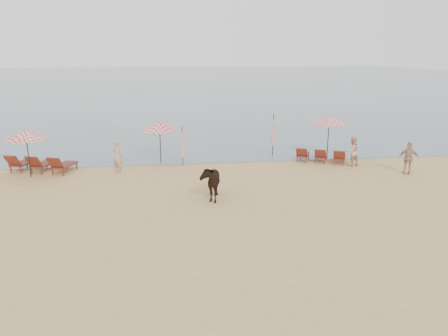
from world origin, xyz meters
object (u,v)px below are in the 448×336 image
object	(u,v)px
umbrella_closed_right	(273,130)
lounger_cluster_left	(41,163)
umbrella_open_left_a	(26,135)
beachgoer_left	(118,156)
cow	(210,181)
umbrella_open_right	(329,120)
umbrella_open_left_b	(160,126)
beachgoer_right_b	(409,158)
lounger_cluster_right	(321,155)
beachgoer_right_a	(352,151)
umbrella_closed_left	(182,142)

from	to	relation	value
umbrella_closed_right	lounger_cluster_left	bearing A→B (deg)	-169.86
lounger_cluster_left	umbrella_open_left_a	world-z (taller)	umbrella_open_left_a
beachgoer_left	umbrella_open_left_a	bearing A→B (deg)	38.59
umbrella_closed_right	cow	size ratio (longest dim) A/B	1.35
umbrella_open_left_a	umbrella_open_right	distance (m)	15.95
cow	beachgoer_left	distance (m)	6.29
lounger_cluster_left	umbrella_closed_right	bearing A→B (deg)	28.22
umbrella_open_left_a	umbrella_closed_right	world-z (taller)	umbrella_closed_right
lounger_cluster_left	beachgoer_left	xyz separation A→B (m)	(3.93, -0.55, 0.39)
umbrella_open_left_b	beachgoer_right_b	xyz separation A→B (m)	(12.38, -3.93, -1.25)
lounger_cluster_right	beachgoer_right_a	bearing A→B (deg)	-9.97
umbrella_open_left_b	beachgoer_right_a	world-z (taller)	umbrella_open_left_b
lounger_cluster_right	cow	distance (m)	8.63
umbrella_open_left_a	umbrella_closed_right	bearing A→B (deg)	24.54
lounger_cluster_right	umbrella_closed_left	world-z (taller)	umbrella_closed_left
beachgoer_right_a	beachgoer_right_b	world-z (taller)	beachgoer_right_b
umbrella_open_left_a	umbrella_closed_left	world-z (taller)	umbrella_open_left_a
lounger_cluster_right	umbrella_open_left_b	size ratio (longest dim) A/B	1.26
lounger_cluster_left	umbrella_open_left_b	size ratio (longest dim) A/B	1.44
cow	beachgoer_right_a	distance (m)	9.24
umbrella_open_left_b	beachgoer_left	world-z (taller)	umbrella_open_left_b
beachgoer_left	beachgoer_right_a	distance (m)	12.37
umbrella_closed_right	beachgoer_left	size ratio (longest dim) A/B	1.43
umbrella_open_left_b	beachgoer_left	xyz separation A→B (m)	(-2.12, -1.81, -1.22)
umbrella_open_left_a	umbrella_open_left_b	size ratio (longest dim) A/B	0.98
umbrella_closed_left	beachgoer_left	bearing A→B (deg)	-164.92
lounger_cluster_right	umbrella_closed_right	bearing A→B (deg)	163.13
umbrella_open_left_a	lounger_cluster_right	bearing A→B (deg)	15.10
umbrella_open_left_a	beachgoer_left	distance (m)	4.42
umbrella_closed_left	umbrella_closed_right	size ratio (longest dim) A/B	0.87
lounger_cluster_left	lounger_cluster_right	size ratio (longest dim) A/B	1.14
lounger_cluster_left	umbrella_open_left_a	xyz separation A→B (m)	(-0.30, -0.82, 1.65)
umbrella_open_right	umbrella_open_left_a	bearing A→B (deg)	-170.79
umbrella_open_left_a	umbrella_closed_left	bearing A→B (deg)	19.93
lounger_cluster_left	beachgoer_right_a	world-z (taller)	beachgoer_right_a
beachgoer_right_a	beachgoer_right_b	size ratio (longest dim) A/B	0.97
umbrella_closed_left	beachgoer_left	size ratio (longest dim) A/B	1.25
cow	beachgoer_right_b	xyz separation A→B (m)	(10.23, 2.50, 0.06)
umbrella_closed_left	beachgoer_right_a	distance (m)	9.14
beachgoer_right_a	lounger_cluster_left	bearing A→B (deg)	-17.85
umbrella_closed_right	umbrella_open_left_b	bearing A→B (deg)	-171.35
umbrella_closed_left	beachgoer_right_b	size ratio (longest dim) A/B	1.30
lounger_cluster_left	umbrella_closed_left	distance (m)	7.30
umbrella_open_left_a	beachgoer_right_b	bearing A→B (deg)	5.51
umbrella_closed_right	umbrella_open_left_a	bearing A→B (deg)	-166.60
lounger_cluster_left	umbrella_open_right	bearing A→B (deg)	21.64
beachgoer_right_b	lounger_cluster_left	bearing A→B (deg)	12.87
lounger_cluster_right	cow	size ratio (longest dim) A/B	1.66
umbrella_open_right	umbrella_closed_left	distance (m)	8.38
umbrella_open_right	umbrella_closed_left	world-z (taller)	umbrella_open_right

